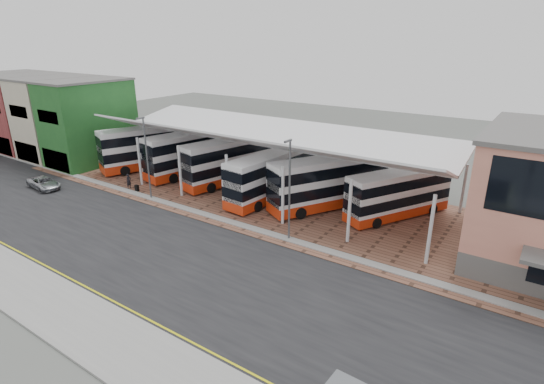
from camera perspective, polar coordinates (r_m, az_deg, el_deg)
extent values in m
plane|color=#4E504C|center=(30.25, -7.46, -9.83)|extent=(140.00, 140.00, 0.00)
cube|color=black|center=(29.62, -8.75, -10.59)|extent=(120.00, 14.00, 0.02)
cube|color=brown|center=(38.96, 7.50, -2.66)|extent=(72.00, 16.00, 0.06)
cube|color=gray|center=(25.43, -21.59, -17.57)|extent=(120.00, 4.00, 0.14)
cube|color=gray|center=(34.51, -0.65, -5.53)|extent=(120.00, 0.80, 0.14)
cube|color=#CDC60E|center=(26.33, -17.92, -15.75)|extent=(120.00, 0.12, 0.01)
cube|color=#CDC60E|center=(26.47, -17.40, -15.47)|extent=(120.00, 0.12, 0.01)
cylinder|color=silver|center=(51.70, -21.60, 4.84)|extent=(0.26, 0.26, 5.20)
cylinder|color=silver|center=(58.42, -12.74, 7.11)|extent=(0.26, 0.26, 4.60)
cylinder|color=silver|center=(46.99, -17.37, 3.90)|extent=(0.26, 0.26, 5.20)
cylinder|color=silver|center=(54.30, -8.34, 6.41)|extent=(0.26, 0.26, 4.60)
cylinder|color=silver|center=(42.60, -12.25, 2.74)|extent=(0.26, 0.26, 5.20)
cylinder|color=silver|center=(50.54, -3.26, 5.56)|extent=(0.26, 0.26, 4.60)
cylinder|color=silver|center=(38.64, -6.04, 1.29)|extent=(0.26, 0.26, 5.20)
cylinder|color=silver|center=(47.26, 2.57, 4.53)|extent=(0.26, 0.26, 4.60)
cylinder|color=silver|center=(35.27, 1.46, -0.48)|extent=(0.26, 0.26, 5.20)
cylinder|color=silver|center=(44.55, 9.15, 3.31)|extent=(0.26, 0.26, 4.60)
cylinder|color=silver|center=(32.66, 10.36, -2.56)|extent=(0.26, 0.26, 5.20)
cylinder|color=silver|center=(42.51, 16.46, 1.90)|extent=(0.26, 0.26, 4.60)
cylinder|color=silver|center=(31.01, 20.52, -4.85)|extent=(0.26, 0.26, 5.20)
cylinder|color=silver|center=(41.25, 24.34, 0.34)|extent=(0.26, 0.26, 4.60)
cube|color=silver|center=(39.31, -4.16, 6.99)|extent=(37.00, 4.95, 1.95)
cube|color=silver|center=(43.78, 0.41, 8.14)|extent=(37.00, 7.12, 1.43)
cube|color=#235E25|center=(57.46, -23.35, 8.50)|extent=(6.20, 10.00, 10.00)
cube|color=black|center=(55.80, -27.00, 3.82)|extent=(5.20, 0.20, 2.40)
cube|color=black|center=(54.78, -27.85, 8.93)|extent=(4.00, 0.20, 1.40)
cube|color=#575553|center=(56.79, -24.08, 13.52)|extent=(6.40, 10.20, 0.25)
cube|color=#BDB398|center=(62.96, -26.65, 8.91)|extent=(6.20, 10.00, 10.00)
cube|color=black|center=(61.46, -30.03, 4.64)|extent=(5.20, 0.20, 2.40)
cube|color=black|center=(60.53, -30.88, 9.28)|extent=(4.00, 0.20, 1.40)
cube|color=#575553|center=(62.35, -27.40, 13.49)|extent=(6.40, 10.20, 0.25)
cube|color=maroon|center=(68.65, -29.42, 9.23)|extent=(6.20, 10.00, 10.00)
cube|color=black|center=(67.27, -32.55, 5.32)|extent=(5.20, 0.20, 2.40)
cube|color=#575553|center=(68.08, -30.17, 13.42)|extent=(6.40, 10.20, 0.25)
cube|color=olive|center=(74.46, -31.77, 9.49)|extent=(6.20, 10.00, 10.00)
cube|color=#575553|center=(73.94, -32.51, 13.34)|extent=(6.40, 10.20, 0.25)
cylinder|color=#505357|center=(42.27, -16.43, 4.21)|extent=(0.16, 0.16, 8.00)
cube|color=#505357|center=(41.22, -17.30, 9.46)|extent=(0.15, 0.90, 0.15)
cylinder|color=#505357|center=(32.04, 2.36, 0.00)|extent=(0.16, 0.16, 8.00)
cube|color=#505357|center=(30.64, 2.17, 6.88)|extent=(0.15, 0.90, 0.15)
cube|color=white|center=(53.05, -15.82, 5.95)|extent=(7.04, 12.12, 4.68)
cube|color=red|center=(53.53, -15.63, 3.97)|extent=(7.09, 12.18, 0.98)
cube|color=black|center=(53.16, -15.77, 5.44)|extent=(7.09, 12.18, 1.03)
cube|color=black|center=(52.77, -15.95, 7.26)|extent=(7.09, 12.18, 1.03)
cube|color=black|center=(51.65, -22.05, 4.73)|extent=(2.31, 1.02, 3.92)
cylinder|color=black|center=(53.86, -19.94, 3.42)|extent=(0.69, 1.12, 1.09)
cylinder|color=black|center=(51.31, -19.16, 2.71)|extent=(0.69, 1.12, 1.09)
cylinder|color=black|center=(56.03, -12.36, 4.79)|extent=(0.69, 1.12, 1.09)
cylinder|color=black|center=(53.59, -11.27, 4.17)|extent=(0.69, 1.12, 1.09)
cube|color=white|center=(49.56, -10.44, 5.37)|extent=(4.95, 12.12, 4.62)
cube|color=red|center=(50.07, -10.31, 3.29)|extent=(5.00, 12.17, 0.97)
cube|color=black|center=(49.69, -10.41, 4.83)|extent=(5.00, 12.17, 1.02)
cube|color=black|center=(49.27, -10.53, 6.75)|extent=(5.00, 12.17, 1.02)
cube|color=black|center=(46.70, -16.35, 3.82)|extent=(2.39, 0.58, 3.87)
cylinder|color=black|center=(49.32, -14.79, 2.48)|extent=(0.51, 1.11, 1.07)
cylinder|color=black|center=(47.10, -13.13, 1.79)|extent=(0.51, 1.11, 1.07)
cylinder|color=black|center=(53.26, -7.78, 4.27)|extent=(0.51, 1.11, 1.07)
cylinder|color=black|center=(51.21, -5.96, 3.70)|extent=(0.51, 1.11, 1.07)
cube|color=white|center=(45.96, -5.48, 4.36)|extent=(5.21, 11.81, 4.50)
cube|color=red|center=(46.49, -5.40, 2.18)|extent=(5.26, 11.86, 0.94)
cube|color=black|center=(46.09, -5.46, 3.79)|extent=(5.26, 11.86, 0.99)
cube|color=black|center=(45.65, -5.53, 5.81)|extent=(5.26, 11.86, 0.99)
cube|color=black|center=(42.95, -11.54, 2.75)|extent=(2.32, 0.65, 3.77)
cylinder|color=black|center=(45.59, -10.08, 1.38)|extent=(0.53, 1.09, 1.05)
cylinder|color=black|center=(43.51, -8.20, 0.57)|extent=(0.53, 1.09, 1.05)
cylinder|color=black|center=(49.69, -2.94, 3.25)|extent=(0.53, 1.09, 1.05)
cylinder|color=black|center=(47.79, -0.93, 2.58)|extent=(0.53, 1.09, 1.05)
cube|color=white|center=(41.07, -0.04, 2.34)|extent=(3.48, 11.17, 4.29)
cube|color=red|center=(41.64, -0.04, 0.05)|extent=(3.52, 11.21, 0.90)
cube|color=black|center=(41.21, -0.04, 1.75)|extent=(3.52, 11.21, 0.95)
cube|color=black|center=(40.73, -0.04, 3.88)|extent=(3.52, 11.21, 0.95)
cube|color=black|center=(37.28, -5.36, 0.20)|extent=(2.25, 0.30, 3.60)
cylinder|color=black|center=(40.02, -4.62, -1.10)|extent=(0.37, 1.02, 1.00)
cylinder|color=black|center=(38.44, -1.93, -1.96)|extent=(0.37, 1.02, 1.00)
cylinder|color=black|center=(45.01, 1.57, 1.42)|extent=(0.37, 1.02, 1.00)
cylinder|color=black|center=(43.62, 4.16, 0.74)|extent=(0.37, 1.02, 1.00)
cube|color=white|center=(39.14, 7.63, 1.40)|extent=(7.89, 11.23, 4.47)
cube|color=red|center=(39.76, 7.51, -1.08)|extent=(7.95, 11.29, 0.94)
cube|color=black|center=(39.30, 7.60, 0.75)|extent=(7.95, 11.29, 0.99)
cube|color=black|center=(38.78, 7.71, 3.07)|extent=(7.95, 11.29, 0.99)
cube|color=black|center=(36.46, 0.19, -0.02)|extent=(2.09, 1.24, 3.74)
cylinder|color=black|center=(39.07, 1.97, -1.55)|extent=(0.77, 1.05, 1.04)
cylinder|color=black|center=(36.98, 3.87, -2.89)|extent=(0.77, 1.05, 1.04)
cylinder|color=black|center=(42.82, 10.63, 0.09)|extent=(0.77, 1.05, 1.04)
cylinder|color=black|center=(40.92, 12.78, -1.03)|extent=(0.77, 1.05, 1.04)
cube|color=white|center=(38.43, 16.64, -0.14)|extent=(6.80, 9.92, 3.93)
cube|color=red|center=(38.99, 16.40, -2.34)|extent=(6.85, 9.97, 0.82)
cube|color=black|center=(38.56, 16.58, -0.71)|extent=(6.85, 9.97, 0.87)
cube|color=black|center=(38.09, 16.79, 1.34)|extent=(6.85, 9.97, 0.87)
cube|color=black|center=(35.33, 10.74, -1.57)|extent=(1.85, 1.06, 3.29)
cylinder|color=black|center=(37.81, 11.64, -2.85)|extent=(0.66, 0.92, 0.91)
cylinder|color=black|center=(36.23, 13.88, -4.09)|extent=(0.66, 0.92, 0.91)
cylinder|color=black|center=(41.94, 18.54, -1.17)|extent=(0.66, 0.92, 0.91)
cylinder|color=black|center=(40.52, 20.80, -2.21)|extent=(0.66, 0.92, 0.91)
imported|color=#9DA0A5|center=(50.44, -28.34, 1.09)|extent=(4.50, 2.37, 1.21)
imported|color=black|center=(46.62, -18.70, 1.38)|extent=(0.40, 0.59, 1.59)
cube|color=black|center=(45.72, -17.71, 0.51)|extent=(0.38, 0.27, 0.66)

